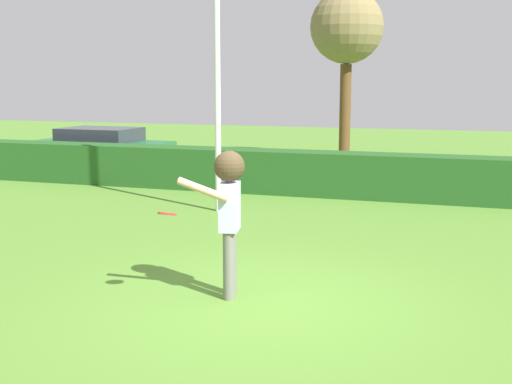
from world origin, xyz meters
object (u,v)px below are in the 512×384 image
person (229,202)px  oak_tree (347,29)px  frisbee (167,214)px  parked_car_green (100,147)px  lamppost (217,50)px

person → oak_tree: size_ratio=0.33×
frisbee → parked_car_green: (-7.25, 10.31, -0.40)m
person → frisbee: person is taller
lamppost → oak_tree: (0.75, 9.36, 1.03)m
frisbee → oak_tree: 15.20m
oak_tree → frisbee: bearing=-86.9°
frisbee → lamppost: lamppost is taller
frisbee → parked_car_green: parked_car_green is taller
person → parked_car_green: bearing=128.5°
lamppost → parked_car_green: 7.89m
frisbee → parked_car_green: 12.61m
lamppost → oak_tree: size_ratio=1.05×
person → lamppost: (-2.16, 5.05, 2.05)m
parked_car_green → person: bearing=-51.5°
lamppost → parked_car_green: lamppost is taller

